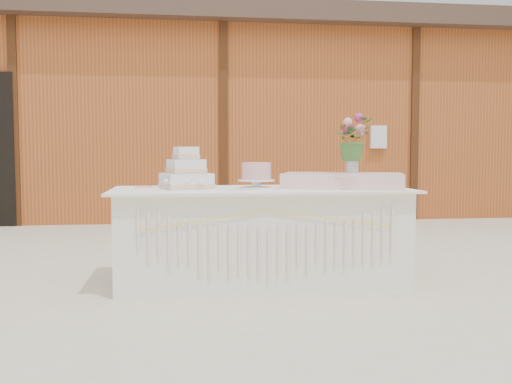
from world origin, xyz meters
TOP-DOWN VIEW (x-y plane):
  - ground at (0.00, 0.00)m, footprint 80.00×80.00m
  - barn at (-0.01, 5.99)m, footprint 12.60×4.60m
  - cake_table at (0.00, -0.00)m, footprint 2.40×1.00m
  - wedding_cake at (-0.60, 0.08)m, footprint 0.46×0.46m
  - pink_cake_stand at (-0.04, -0.05)m, footprint 0.29×0.29m
  - satin_runner at (0.68, -0.02)m, footprint 1.09×0.84m
  - flower_vase at (0.77, 0.03)m, footprint 0.11×0.11m
  - bouquet at (0.77, 0.03)m, footprint 0.43×0.41m
  - loose_flowers at (-0.94, 0.09)m, footprint 0.28×0.40m

SIDE VIEW (x-z plane):
  - ground at x=0.00m, z-range 0.00..0.00m
  - cake_table at x=0.00m, z-range 0.00..0.77m
  - loose_flowers at x=-0.94m, z-range 0.77..0.79m
  - satin_runner at x=0.68m, z-range 0.77..0.89m
  - wedding_cake at x=-0.60m, z-range 0.72..1.05m
  - pink_cake_stand at x=-0.04m, z-range 0.78..1.00m
  - flower_vase at x=0.77m, z-range 0.89..1.04m
  - bouquet at x=0.77m, z-range 1.04..1.40m
  - barn at x=-0.01m, z-range 0.03..3.33m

